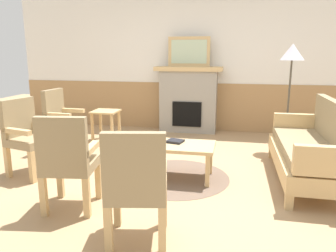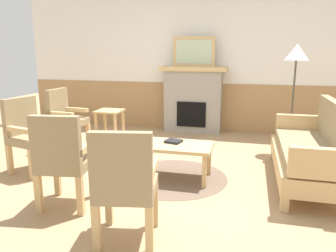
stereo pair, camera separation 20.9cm
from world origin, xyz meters
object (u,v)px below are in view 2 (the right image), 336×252
fireplace (193,99)px  armchair_by_window_left (65,116)px  floor_lamp_by_couch (296,59)px  book_on_table (174,141)px  armchair_front_center (63,157)px  side_table (110,117)px  armchair_near_fireplace (28,132)px  couch (311,151)px  framed_picture (194,52)px  coffee_table (174,148)px  armchair_front_left (125,182)px

fireplace → armchair_by_window_left: (-1.80, -1.68, -0.11)m
floor_lamp_by_couch → book_on_table: bearing=-135.9°
armchair_front_center → side_table: (-0.64, 2.53, -0.10)m
armchair_near_fireplace → book_on_table: bearing=9.6°
fireplace → armchair_front_center: fireplace is taller
side_table → armchair_front_center: bearing=-75.7°
armchair_front_center → armchair_by_window_left: bearing=120.9°
couch → armchair_near_fireplace: same height
armchair_near_fireplace → armchair_front_center: same height
framed_picture → armchair_near_fireplace: 3.37m
fireplace → couch: size_ratio=0.72×
framed_picture → coffee_table: framed_picture is taller
framed_picture → armchair_near_fireplace: framed_picture is taller
book_on_table → armchair_front_center: 1.43m
coffee_table → couch: bearing=8.3°
armchair_near_fireplace → armchair_by_window_left: (-0.11, 1.05, 0.00)m
couch → armchair_front_left: size_ratio=1.84×
couch → framed_picture: bearing=129.0°
coffee_table → floor_lamp_by_couch: bearing=45.8°
armchair_by_window_left → floor_lamp_by_couch: floor_lamp_by_couch is taller
side_table → floor_lamp_by_couch: bearing=2.0°
fireplace → floor_lamp_by_couch: floor_lamp_by_couch is taller
book_on_table → armchair_front_center: bearing=-127.0°
fireplace → coffee_table: size_ratio=1.35×
couch → side_table: size_ratio=3.27×
framed_picture → fireplace: bearing=-90.0°
coffee_table → armchair_near_fireplace: 1.91m
armchair_near_fireplace → side_table: armchair_near_fireplace is taller
fireplace → side_table: fireplace is taller
couch → book_on_table: size_ratio=9.33×
fireplace → armchair_front_left: 3.99m
framed_picture → book_on_table: bearing=-85.8°
armchair_by_window_left → side_table: armchair_by_window_left is taller
armchair_front_left → framed_picture: bearing=92.1°
armchair_by_window_left → coffee_table: bearing=-22.1°
fireplace → book_on_table: fireplace is taller
book_on_table → side_table: side_table is taller
floor_lamp_by_couch → coffee_table: bearing=-134.2°
framed_picture → armchair_near_fireplace: size_ratio=0.82×
fireplace → floor_lamp_by_couch: size_ratio=0.77×
armchair_by_window_left → side_table: 0.82m
armchair_by_window_left → armchair_front_center: (1.12, -1.87, 0.00)m
armchair_by_window_left → fireplace: bearing=43.1°
coffee_table → floor_lamp_by_couch: (1.53, 1.58, 1.06)m
fireplace → armchair_front_left: bearing=-87.9°
framed_picture → armchair_by_window_left: (-1.80, -1.68, -1.02)m
coffee_table → armchair_front_left: 1.50m
couch → armchair_near_fireplace: size_ratio=1.84×
fireplace → armchair_near_fireplace: (-1.69, -2.73, -0.11)m
couch → book_on_table: couch is taller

